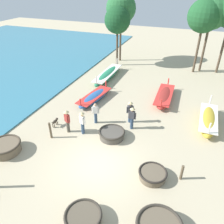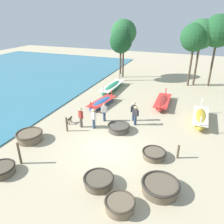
{
  "view_description": "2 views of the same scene",
  "coord_description": "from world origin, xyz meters",
  "px_view_note": "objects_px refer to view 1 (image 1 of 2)",
  "views": [
    {
      "loc": [
        3.85,
        -7.94,
        8.91
      ],
      "look_at": [
        -0.7,
        3.95,
        0.99
      ],
      "focal_mm": 35.0,
      "sensor_mm": 36.0,
      "label": 1
    },
    {
      "loc": [
        4.59,
        -11.3,
        8.22
      ],
      "look_at": [
        -0.94,
        3.14,
        1.19
      ],
      "focal_mm": 35.0,
      "sensor_mm": 36.0,
      "label": 2
    }
  ],
  "objects_px": {
    "mooring_post_shoreline": "(50,130)",
    "long_boat_green_hull": "(108,75)",
    "mooring_post_inland": "(182,173)",
    "long_boat_white_hull": "(208,120)",
    "coracle_upturned": "(83,218)",
    "coracle_tilted": "(153,174)",
    "tree_leftmost": "(212,12)",
    "fisherman_hauling": "(82,121)",
    "tree_rightmost": "(204,16)",
    "dog": "(55,121)",
    "tree_tall_back": "(117,20)",
    "long_boat_ochre_hull": "(164,96)",
    "fisherman_crouching": "(96,113)",
    "fisherman_by_coracle": "(67,120)",
    "long_boat_red_hull": "(94,97)",
    "tree_center": "(121,9)",
    "fisherman_with_hat": "(130,111)",
    "fisherman_standing_left": "(132,117)",
    "coracle_weathered": "(5,147)",
    "coracle_far_right": "(112,134)"
  },
  "relations": [
    {
      "from": "fisherman_crouching",
      "to": "tree_rightmost",
      "type": "bearing_deg",
      "value": 65.26
    },
    {
      "from": "long_boat_red_hull",
      "to": "tree_leftmost",
      "type": "relative_size",
      "value": 0.55
    },
    {
      "from": "mooring_post_inland",
      "to": "fisherman_hauling",
      "type": "bearing_deg",
      "value": 165.7
    },
    {
      "from": "coracle_upturned",
      "to": "fisherman_standing_left",
      "type": "xyz_separation_m",
      "value": [
        -0.03,
        7.22,
        0.67
      ]
    },
    {
      "from": "coracle_upturned",
      "to": "mooring_post_inland",
      "type": "xyz_separation_m",
      "value": [
        3.61,
        3.88,
        0.17
      ]
    },
    {
      "from": "dog",
      "to": "tree_tall_back",
      "type": "xyz_separation_m",
      "value": [
        -0.22,
        13.22,
        4.56
      ]
    },
    {
      "from": "mooring_post_inland",
      "to": "long_boat_white_hull",
      "type": "bearing_deg",
      "value": 77.83
    },
    {
      "from": "fisherman_crouching",
      "to": "long_boat_green_hull",
      "type": "bearing_deg",
      "value": 105.89
    },
    {
      "from": "fisherman_hauling",
      "to": "tree_rightmost",
      "type": "relative_size",
      "value": 0.23
    },
    {
      "from": "coracle_far_right",
      "to": "tree_leftmost",
      "type": "relative_size",
      "value": 0.22
    },
    {
      "from": "long_boat_white_hull",
      "to": "tree_leftmost",
      "type": "height_order",
      "value": "tree_leftmost"
    },
    {
      "from": "mooring_post_shoreline",
      "to": "tree_rightmost",
      "type": "distance_m",
      "value": 18.01
    },
    {
      "from": "fisherman_by_coracle",
      "to": "coracle_weathered",
      "type": "bearing_deg",
      "value": -128.63
    },
    {
      "from": "coracle_weathered",
      "to": "fisherman_crouching",
      "type": "xyz_separation_m",
      "value": [
        3.73,
        4.7,
        0.49
      ]
    },
    {
      "from": "coracle_tilted",
      "to": "tree_tall_back",
      "type": "relative_size",
      "value": 0.23
    },
    {
      "from": "long_boat_green_hull",
      "to": "mooring_post_shoreline",
      "type": "distance_m",
      "value": 10.39
    },
    {
      "from": "tree_rightmost",
      "to": "tree_leftmost",
      "type": "relative_size",
      "value": 0.95
    },
    {
      "from": "fisherman_crouching",
      "to": "tree_leftmost",
      "type": "bearing_deg",
      "value": 64.06
    },
    {
      "from": "long_boat_red_hull",
      "to": "fisherman_standing_left",
      "type": "xyz_separation_m",
      "value": [
        4.08,
        -2.74,
        0.66
      ]
    },
    {
      "from": "coracle_tilted",
      "to": "fisherman_hauling",
      "type": "distance_m",
      "value": 5.57
    },
    {
      "from": "fisherman_hauling",
      "to": "tree_center",
      "type": "xyz_separation_m",
      "value": [
        -2.63,
        15.04,
        4.94
      ]
    },
    {
      "from": "mooring_post_shoreline",
      "to": "tree_rightmost",
      "type": "relative_size",
      "value": 0.16
    },
    {
      "from": "coracle_weathered",
      "to": "tree_leftmost",
      "type": "xyz_separation_m",
      "value": [
        10.24,
        18.1,
        5.64
      ]
    },
    {
      "from": "coracle_far_right",
      "to": "long_boat_red_hull",
      "type": "height_order",
      "value": "long_boat_red_hull"
    },
    {
      "from": "fisherman_hauling",
      "to": "long_boat_white_hull",
      "type": "bearing_deg",
      "value": 27.48
    },
    {
      "from": "fisherman_standing_left",
      "to": "tree_leftmost",
      "type": "height_order",
      "value": "tree_leftmost"
    },
    {
      "from": "fisherman_by_coracle",
      "to": "tree_rightmost",
      "type": "height_order",
      "value": "tree_rightmost"
    },
    {
      "from": "mooring_post_shoreline",
      "to": "long_boat_green_hull",
      "type": "bearing_deg",
      "value": 91.29
    },
    {
      "from": "long_boat_green_hull",
      "to": "fisherman_with_hat",
      "type": "relative_size",
      "value": 3.55
    },
    {
      "from": "long_boat_ochre_hull",
      "to": "tree_center",
      "type": "bearing_deg",
      "value": 129.34
    },
    {
      "from": "long_boat_white_hull",
      "to": "tree_center",
      "type": "bearing_deg",
      "value": 133.15
    },
    {
      "from": "fisherman_with_hat",
      "to": "tree_tall_back",
      "type": "xyz_separation_m",
      "value": [
        -4.9,
        10.89,
        3.97
      ]
    },
    {
      "from": "fisherman_by_coracle",
      "to": "tree_rightmost",
      "type": "xyz_separation_m",
      "value": [
        7.16,
        14.41,
        4.72
      ]
    },
    {
      "from": "fisherman_with_hat",
      "to": "fisherman_crouching",
      "type": "bearing_deg",
      "value": -156.99
    },
    {
      "from": "coracle_tilted",
      "to": "long_boat_ochre_hull",
      "type": "xyz_separation_m",
      "value": [
        -0.85,
        8.75,
        0.07
      ]
    },
    {
      "from": "long_boat_red_hull",
      "to": "tree_center",
      "type": "relative_size",
      "value": 0.56
    },
    {
      "from": "coracle_tilted",
      "to": "tree_leftmost",
      "type": "height_order",
      "value": "tree_leftmost"
    },
    {
      "from": "coracle_tilted",
      "to": "coracle_weathered",
      "type": "bearing_deg",
      "value": -172.41
    },
    {
      "from": "coracle_weathered",
      "to": "fisherman_hauling",
      "type": "height_order",
      "value": "fisherman_hauling"
    },
    {
      "from": "dog",
      "to": "mooring_post_inland",
      "type": "distance_m",
      "value": 8.85
    },
    {
      "from": "fisherman_by_coracle",
      "to": "fisherman_hauling",
      "type": "bearing_deg",
      "value": 10.32
    },
    {
      "from": "long_boat_ochre_hull",
      "to": "fisherman_crouching",
      "type": "height_order",
      "value": "fisherman_crouching"
    },
    {
      "from": "coracle_weathered",
      "to": "tree_rightmost",
      "type": "height_order",
      "value": "tree_rightmost"
    },
    {
      "from": "coracle_tilted",
      "to": "long_boat_white_hull",
      "type": "distance_m",
      "value": 6.65
    },
    {
      "from": "fisherman_crouching",
      "to": "fisherman_with_hat",
      "type": "bearing_deg",
      "value": 23.01
    },
    {
      "from": "fisherman_by_coracle",
      "to": "long_boat_ochre_hull",
      "type": "bearing_deg",
      "value": 52.4
    },
    {
      "from": "dog",
      "to": "tree_tall_back",
      "type": "distance_m",
      "value": 13.98
    },
    {
      "from": "long_boat_green_hull",
      "to": "mooring_post_inland",
      "type": "distance_m",
      "value": 13.78
    },
    {
      "from": "coracle_tilted",
      "to": "long_boat_white_hull",
      "type": "bearing_deg",
      "value": 66.93
    },
    {
      "from": "long_boat_red_hull",
      "to": "mooring_post_inland",
      "type": "xyz_separation_m",
      "value": [
        7.72,
        -6.09,
        0.16
      ]
    }
  ]
}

